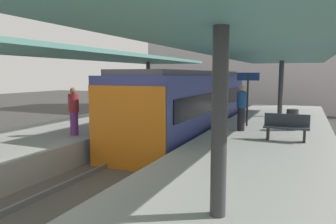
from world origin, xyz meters
TOP-DOWN VIEW (x-y plane):
  - ground_plane at (0.00, 0.00)m, footprint 80.00×80.00m
  - platform_left at (-3.80, 0.00)m, footprint 4.40×28.00m
  - platform_right at (3.80, 0.00)m, footprint 4.40×28.00m
  - track_ballast at (0.00, 0.00)m, footprint 3.20×28.00m
  - rail_near_side at (-0.72, 0.00)m, footprint 0.08×28.00m
  - rail_far_side at (0.72, 0.00)m, footprint 0.08×28.00m
  - commuter_train at (0.00, 4.52)m, footprint 2.78×11.65m
  - canopy_left at (-3.80, 1.40)m, footprint 4.18×21.00m
  - canopy_right at (3.80, 1.40)m, footprint 4.18×21.00m
  - platform_bench at (4.44, 1.36)m, footprint 1.40×0.41m
  - platform_sign at (2.78, 3.78)m, footprint 0.90×0.08m
  - litter_bin at (4.54, 3.56)m, footprint 0.44×0.44m
  - passenger_near_bench at (2.76, 2.60)m, footprint 0.36×0.36m
  - passenger_mid_platform at (-2.49, -0.63)m, footprint 0.36×0.36m
  - station_building_backdrop at (0.48, 20.00)m, footprint 18.00×6.00m

SIDE VIEW (x-z plane):
  - ground_plane at x=0.00m, z-range 0.00..0.00m
  - track_ballast at x=0.00m, z-range 0.00..0.20m
  - rail_near_side at x=-0.72m, z-range 0.20..0.34m
  - rail_far_side at x=0.72m, z-range 0.20..0.34m
  - platform_left at x=-3.80m, z-range 0.00..1.00m
  - platform_right at x=3.80m, z-range 0.00..1.00m
  - litter_bin at x=4.54m, z-range 1.00..1.80m
  - platform_bench at x=4.44m, z-range 1.03..1.89m
  - commuter_train at x=0.00m, z-range 0.18..3.28m
  - passenger_mid_platform at x=-2.49m, z-range 1.03..2.71m
  - passenger_near_bench at x=2.76m, z-range 1.03..2.75m
  - platform_sign at x=2.78m, z-range 1.52..3.73m
  - canopy_right at x=3.80m, z-range 2.38..5.37m
  - canopy_left at x=-3.80m, z-range 2.41..5.46m
  - station_building_backdrop at x=0.48m, z-range 0.00..11.00m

